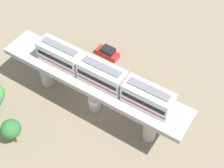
{
  "coord_description": "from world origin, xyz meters",
  "views": [
    {
      "loc": [
        24.34,
        18.78,
        42.36
      ],
      "look_at": [
        -2.5,
        1.5,
        4.32
      ],
      "focal_mm": 54.3,
      "sensor_mm": 36.0,
      "label": 1
    }
  ],
  "objects_px": {
    "parked_car_white": "(120,83)",
    "parked_car_black": "(72,55)",
    "parked_car_red": "(108,53)",
    "tree_near_viaduct": "(11,129)",
    "train": "(102,75)"
  },
  "relations": [
    {
      "from": "parked_car_white",
      "to": "parked_car_red",
      "type": "xyz_separation_m",
      "value": [
        -4.61,
        -5.47,
        0.0
      ]
    },
    {
      "from": "parked_car_white",
      "to": "parked_car_red",
      "type": "distance_m",
      "value": 7.15
    },
    {
      "from": "parked_car_black",
      "to": "tree_near_viaduct",
      "type": "bearing_deg",
      "value": 6.67
    },
    {
      "from": "parked_car_black",
      "to": "parked_car_red",
      "type": "distance_m",
      "value": 6.11
    },
    {
      "from": "train",
      "to": "parked_car_white",
      "type": "height_order",
      "value": "train"
    },
    {
      "from": "train",
      "to": "tree_near_viaduct",
      "type": "bearing_deg",
      "value": -35.28
    },
    {
      "from": "train",
      "to": "parked_car_black",
      "type": "relative_size",
      "value": 4.76
    },
    {
      "from": "train",
      "to": "parked_car_white",
      "type": "bearing_deg",
      "value": -173.67
    },
    {
      "from": "parked_car_white",
      "to": "parked_car_black",
      "type": "bearing_deg",
      "value": -85.86
    },
    {
      "from": "parked_car_white",
      "to": "parked_car_black",
      "type": "distance_m",
      "value": 10.36
    },
    {
      "from": "parked_car_red",
      "to": "tree_near_viaduct",
      "type": "xyz_separation_m",
      "value": [
        21.51,
        -1.58,
        2.51
      ]
    },
    {
      "from": "parked_car_red",
      "to": "tree_near_viaduct",
      "type": "relative_size",
      "value": 0.91
    },
    {
      "from": "parked_car_white",
      "to": "parked_car_black",
      "type": "height_order",
      "value": "same"
    },
    {
      "from": "train",
      "to": "tree_near_viaduct",
      "type": "height_order",
      "value": "train"
    },
    {
      "from": "parked_car_black",
      "to": "parked_car_red",
      "type": "bearing_deg",
      "value": 123.74
    }
  ]
}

